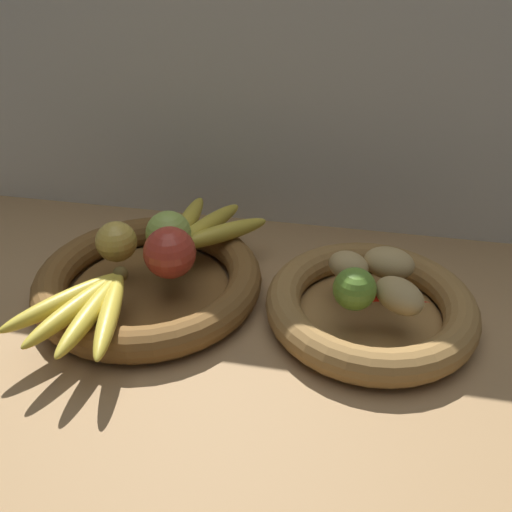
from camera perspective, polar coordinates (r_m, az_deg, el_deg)
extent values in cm
cube|color=#9E774C|center=(83.51, 0.60, -6.78)|extent=(140.00, 90.00, 3.00)
cube|color=silver|center=(97.06, 4.10, 18.30)|extent=(140.00, 3.00, 55.00)
cylinder|color=brown|center=(87.83, -11.18, -3.59)|extent=(25.15, 25.15, 1.00)
torus|color=brown|center=(86.62, -11.32, -2.47)|extent=(35.85, 35.85, 5.18)
cylinder|color=olive|center=(82.72, 11.93, -6.30)|extent=(21.34, 21.34, 1.00)
torus|color=olive|center=(81.44, 12.09, -5.16)|extent=(31.20, 31.20, 5.18)
sphere|color=gold|center=(86.25, -14.65, 1.49)|extent=(6.43, 6.43, 6.43)
sphere|color=#B73828|center=(80.53, -9.14, 0.40)|extent=(7.87, 7.87, 7.87)
sphere|color=#99B74C|center=(85.91, -9.30, 2.38)|extent=(7.26, 7.26, 7.26)
ellipsoid|color=gold|center=(78.71, -19.80, -4.54)|extent=(12.36, 16.75, 2.62)
ellipsoid|color=gold|center=(76.91, -18.69, -5.26)|extent=(8.08, 18.31, 2.62)
ellipsoid|color=gold|center=(75.51, -17.15, -5.73)|extent=(3.17, 18.45, 2.62)
ellipsoid|color=gold|center=(74.64, -15.32, -5.89)|extent=(7.05, 18.46, 2.62)
sphere|color=brown|center=(81.88, -14.24, -1.87)|extent=(2.36, 2.36, 2.36)
ellipsoid|color=gold|center=(89.23, -3.71, 2.42)|extent=(14.97, 13.63, 2.97)
ellipsoid|color=gold|center=(91.80, -5.20, 3.28)|extent=(9.73, 17.02, 2.97)
ellipsoid|color=gold|center=(93.41, -7.24, 3.70)|extent=(3.28, 17.35, 2.97)
sphere|color=brown|center=(86.35, -8.83, 0.93)|extent=(2.68, 2.68, 2.68)
ellipsoid|color=tan|center=(81.04, 9.82, -1.04)|extent=(8.04, 7.66, 4.09)
ellipsoid|color=tan|center=(76.15, 15.01, -4.10)|extent=(9.13, 9.16, 4.45)
ellipsoid|color=tan|center=(82.65, 13.97, -0.72)|extent=(8.82, 7.63, 4.42)
sphere|color=olive|center=(74.70, 10.45, -3.47)|extent=(6.02, 6.02, 6.02)
cone|color=red|center=(77.18, 13.93, -4.35)|extent=(11.46, 2.41, 2.31)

